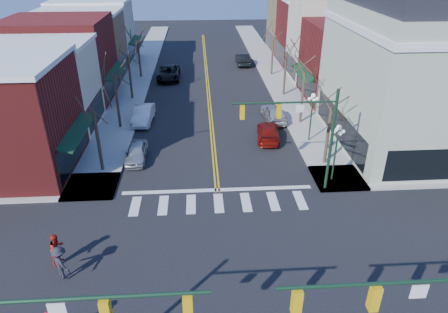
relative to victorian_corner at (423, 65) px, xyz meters
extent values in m
plane|color=black|center=(-16.50, -14.50, -6.66)|extent=(160.00, 160.00, 0.00)
cube|color=#9E9B93|center=(-25.25, 5.50, -6.58)|extent=(3.50, 70.00, 0.15)
cube|color=#9E9B93|center=(-7.75, 5.50, -6.58)|extent=(3.50, 70.00, 0.15)
cube|color=beige|center=(-32.00, 5.00, -2.91)|extent=(10.00, 7.00, 7.50)
cube|color=maroon|center=(-32.00, 13.00, -2.41)|extent=(10.00, 9.00, 8.50)
cube|color=#9F8157|center=(-32.00, 21.25, -2.76)|extent=(10.00, 7.50, 7.80)
cube|color=beige|center=(-32.00, 29.00, -2.56)|extent=(10.00, 8.00, 8.20)
cube|color=maroon|center=(-1.00, 11.25, -2.66)|extent=(10.00, 8.50, 8.00)
cube|color=beige|center=(-1.00, 19.00, -1.66)|extent=(10.00, 7.00, 10.00)
cube|color=maroon|center=(-1.00, 26.50, -2.41)|extent=(10.00, 8.00, 8.50)
cube|color=#9F8157|center=(-1.00, 34.50, -2.16)|extent=(10.00, 8.00, 9.00)
cube|color=#ABB79E|center=(0.00, 0.00, -1.16)|extent=(12.00, 14.00, 11.00)
cube|color=white|center=(0.00, 0.00, 2.94)|extent=(12.25, 14.25, 0.50)
cylinder|color=#14331E|center=(-20.65, -21.90, -0.26)|extent=(6.50, 0.12, 0.12)
cube|color=gold|center=(-20.33, -21.90, -0.81)|extent=(0.28, 0.28, 0.90)
cube|color=gold|center=(-18.05, -21.90, -0.81)|extent=(0.28, 0.28, 0.90)
cylinder|color=#14331E|center=(-12.35, -21.90, -0.26)|extent=(6.50, 0.12, 0.12)
cube|color=gold|center=(-12.68, -21.90, -0.81)|extent=(0.28, 0.28, 0.90)
cube|color=gold|center=(-14.95, -21.90, -0.81)|extent=(0.28, 0.28, 0.90)
cylinder|color=#14331E|center=(-9.10, -7.10, -3.06)|extent=(0.20, 0.20, 7.20)
cylinder|color=#14331E|center=(-12.35, -7.10, -0.26)|extent=(6.50, 0.12, 0.12)
cube|color=gold|center=(-12.68, -7.10, -0.81)|extent=(0.28, 0.28, 0.90)
cube|color=gold|center=(-14.95, -7.10, -0.81)|extent=(0.28, 0.28, 0.90)
cylinder|color=#14331E|center=(-8.30, -6.00, -4.66)|extent=(0.12, 0.12, 4.00)
sphere|color=white|center=(-8.30, -6.00, -2.51)|extent=(0.36, 0.36, 0.36)
cylinder|color=#14331E|center=(-8.30, 0.50, -4.66)|extent=(0.12, 0.12, 4.00)
sphere|color=white|center=(-8.30, 0.50, -2.51)|extent=(0.36, 0.36, 0.36)
cylinder|color=#382B21|center=(-24.90, -3.50, -4.28)|extent=(0.24, 0.24, 4.76)
cylinder|color=#382B21|center=(-24.90, 4.50, -4.14)|extent=(0.24, 0.24, 5.04)
cylinder|color=#382B21|center=(-24.90, 12.50, -4.38)|extent=(0.24, 0.24, 4.55)
cylinder|color=#382B21|center=(-24.90, 20.50, -4.21)|extent=(0.24, 0.24, 4.90)
cylinder|color=#382B21|center=(-8.10, -3.50, -4.35)|extent=(0.24, 0.24, 4.62)
cylinder|color=#382B21|center=(-8.10, 4.50, -4.07)|extent=(0.24, 0.24, 5.18)
cylinder|color=#382B21|center=(-8.10, 12.50, -4.24)|extent=(0.24, 0.24, 4.83)
cylinder|color=#382B21|center=(-8.10, 20.50, -4.17)|extent=(0.24, 0.24, 4.97)
imported|color=#B4B5B9|center=(-22.57, -1.92, -5.99)|extent=(1.58, 3.90, 1.33)
imported|color=white|center=(-22.90, 5.77, -5.89)|extent=(1.86, 4.71, 1.53)
imported|color=black|center=(-21.30, 19.62, -5.85)|extent=(2.72, 5.83, 1.62)
imported|color=maroon|center=(-11.70, 1.23, -5.98)|extent=(2.49, 4.89, 1.36)
imported|color=silver|center=(-10.50, 5.42, -5.88)|extent=(2.13, 4.69, 1.56)
imported|color=black|center=(-11.30, 25.95, -5.86)|extent=(1.71, 4.84, 1.59)
imported|color=#A91912|center=(-25.09, -13.43, -5.60)|extent=(0.97, 1.08, 1.81)
imported|color=black|center=(-24.60, -14.51, -5.57)|extent=(1.35, 1.33, 1.87)
camera|label=1|loc=(-17.55, -29.89, 8.18)|focal=32.00mm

